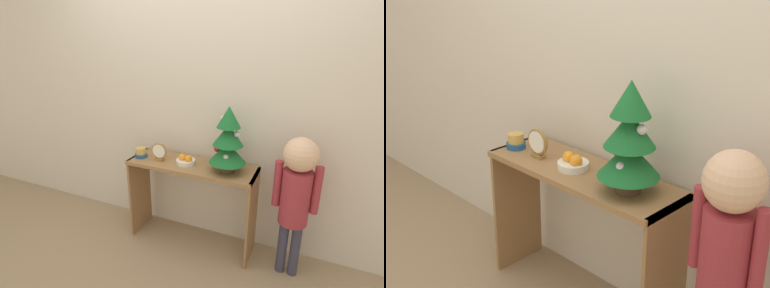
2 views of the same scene
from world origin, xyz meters
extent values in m
plane|color=#997F60|center=(0.00, 0.00, 0.00)|extent=(12.00, 12.00, 0.00)
cube|color=beige|center=(0.00, 0.41, 1.25)|extent=(7.00, 0.05, 2.50)
cube|color=olive|center=(0.00, 0.18, 0.74)|extent=(1.08, 0.36, 0.03)
cube|color=olive|center=(-0.53, 0.18, 0.38)|extent=(0.02, 0.33, 0.76)
cube|color=olive|center=(0.53, 0.18, 0.38)|extent=(0.02, 0.33, 0.76)
cylinder|color=#4C3828|center=(0.31, 0.16, 0.78)|extent=(0.12, 0.12, 0.05)
cylinder|color=brown|center=(0.31, 0.16, 0.83)|extent=(0.02, 0.02, 0.04)
cone|color=#19662D|center=(0.31, 0.16, 0.92)|extent=(0.29, 0.29, 0.16)
cone|color=#19662D|center=(0.31, 0.16, 1.06)|extent=(0.23, 0.23, 0.16)
cone|color=#19662D|center=(0.31, 0.16, 1.20)|extent=(0.18, 0.18, 0.16)
sphere|color=red|center=(0.29, 0.24, 0.95)|extent=(0.04, 0.04, 0.04)
sphere|color=silver|center=(0.32, 0.10, 0.90)|extent=(0.05, 0.05, 0.05)
sphere|color=red|center=(0.22, 0.19, 0.92)|extent=(0.06, 0.06, 0.06)
sphere|color=silver|center=(0.38, 0.16, 1.07)|extent=(0.05, 0.05, 0.05)
sphere|color=silver|center=(0.27, 0.17, 1.17)|extent=(0.06, 0.06, 0.06)
cylinder|color=silver|center=(-0.05, 0.16, 0.78)|extent=(0.16, 0.16, 0.04)
sphere|color=orange|center=(-0.02, 0.16, 0.81)|extent=(0.06, 0.06, 0.06)
sphere|color=orange|center=(-0.08, 0.16, 0.81)|extent=(0.06, 0.06, 0.06)
cylinder|color=#235189|center=(-0.46, 0.14, 0.77)|extent=(0.11, 0.11, 0.03)
cylinder|color=gold|center=(-0.46, 0.14, 0.82)|extent=(0.09, 0.09, 0.05)
cube|color=olive|center=(-0.28, 0.14, 0.77)|extent=(0.07, 0.04, 0.02)
cylinder|color=olive|center=(-0.28, 0.14, 0.85)|extent=(0.14, 0.02, 0.14)
cylinder|color=white|center=(-0.28, 0.13, 0.85)|extent=(0.12, 0.00, 0.12)
cylinder|color=#38384C|center=(0.79, 0.13, 0.23)|extent=(0.07, 0.07, 0.46)
cylinder|color=#38384C|center=(0.88, 0.13, 0.23)|extent=(0.07, 0.07, 0.46)
cylinder|color=#992D38|center=(0.84, 0.13, 0.67)|extent=(0.21, 0.21, 0.42)
sphere|color=#E0B28E|center=(0.84, 0.13, 1.00)|extent=(0.24, 0.24, 0.24)
cylinder|color=#992D38|center=(0.70, 0.13, 0.75)|extent=(0.06, 0.06, 0.35)
cylinder|color=#992D38|center=(0.97, 0.13, 0.75)|extent=(0.06, 0.06, 0.35)
camera|label=1|loc=(0.92, -1.89, 1.76)|focal=28.00mm
camera|label=2|loc=(1.68, -1.53, 1.84)|focal=50.00mm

